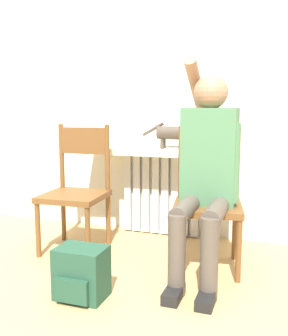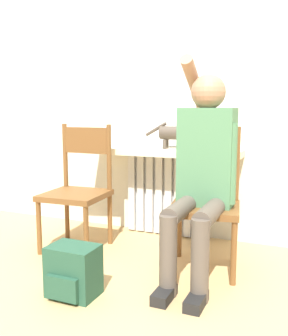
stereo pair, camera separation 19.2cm
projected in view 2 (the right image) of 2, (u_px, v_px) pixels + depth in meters
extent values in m
plane|color=tan|center=(95.00, 292.00, 2.23)|extent=(12.00, 12.00, 0.00)
cube|color=beige|center=(169.00, 69.00, 3.15)|extent=(7.00, 0.06, 2.70)
cube|color=silver|center=(166.00, 194.00, 3.24)|extent=(0.66, 0.05, 0.68)
cube|color=silver|center=(132.00, 192.00, 3.31)|extent=(0.06, 0.03, 0.65)
cube|color=silver|center=(141.00, 193.00, 3.28)|extent=(0.06, 0.03, 0.65)
cube|color=silver|center=(150.00, 194.00, 3.25)|extent=(0.06, 0.03, 0.65)
cube|color=silver|center=(159.00, 194.00, 3.22)|extent=(0.06, 0.03, 0.65)
cube|color=silver|center=(169.00, 195.00, 3.19)|extent=(0.06, 0.03, 0.65)
cube|color=silver|center=(178.00, 196.00, 3.15)|extent=(0.06, 0.03, 0.65)
cube|color=silver|center=(188.00, 197.00, 3.12)|extent=(0.06, 0.03, 0.65)
cube|color=silver|center=(198.00, 198.00, 3.09)|extent=(0.06, 0.03, 0.65)
cube|color=beige|center=(161.00, 152.00, 3.08)|extent=(1.25, 0.32, 0.05)
cube|color=white|center=(168.00, 80.00, 3.13)|extent=(1.20, 0.01, 1.07)
cube|color=brown|center=(75.00, 195.00, 2.87)|extent=(0.45, 0.45, 0.04)
cylinder|color=brown|center=(39.00, 228.00, 2.79)|extent=(0.04, 0.04, 0.39)
cylinder|color=brown|center=(86.00, 234.00, 2.66)|extent=(0.04, 0.04, 0.39)
cylinder|color=brown|center=(67.00, 215.00, 3.14)|extent=(0.04, 0.04, 0.39)
cylinder|color=brown|center=(110.00, 219.00, 3.02)|extent=(0.04, 0.04, 0.39)
cylinder|color=brown|center=(65.00, 155.00, 3.07)|extent=(0.04, 0.04, 0.49)
cylinder|color=brown|center=(109.00, 157.00, 2.94)|extent=(0.04, 0.04, 0.49)
cube|color=brown|center=(86.00, 140.00, 2.99)|extent=(0.39, 0.04, 0.20)
cube|color=brown|center=(205.00, 208.00, 2.49)|extent=(0.49, 0.49, 0.04)
cylinder|color=brown|center=(170.00, 248.00, 2.39)|extent=(0.04, 0.04, 0.39)
cylinder|color=brown|center=(234.00, 253.00, 2.30)|extent=(0.04, 0.04, 0.39)
cylinder|color=brown|center=(179.00, 230.00, 2.75)|extent=(0.04, 0.04, 0.39)
cylinder|color=brown|center=(235.00, 234.00, 2.66)|extent=(0.04, 0.04, 0.39)
cylinder|color=brown|center=(180.00, 162.00, 2.68)|extent=(0.04, 0.04, 0.49)
cylinder|color=brown|center=(237.00, 164.00, 2.59)|extent=(0.04, 0.04, 0.49)
cube|color=brown|center=(209.00, 145.00, 2.62)|extent=(0.38, 0.09, 0.20)
cylinder|color=brown|center=(181.00, 209.00, 2.34)|extent=(0.11, 0.46, 0.11)
cylinder|color=brown|center=(211.00, 212.00, 2.27)|extent=(0.11, 0.46, 0.11)
cylinder|color=brown|center=(168.00, 256.00, 2.16)|extent=(0.10, 0.10, 0.46)
cylinder|color=brown|center=(200.00, 261.00, 2.09)|extent=(0.10, 0.10, 0.46)
cube|color=black|center=(164.00, 295.00, 2.14)|extent=(0.09, 0.20, 0.06)
cube|color=black|center=(196.00, 301.00, 2.07)|extent=(0.09, 0.20, 0.06)
cube|color=#4C7F56|center=(207.00, 157.00, 2.47)|extent=(0.34, 0.20, 0.61)
sphere|color=#A87A5B|center=(208.00, 92.00, 2.41)|extent=(0.21, 0.21, 0.21)
cylinder|color=#A87A5B|center=(196.00, 88.00, 2.57)|extent=(0.08, 0.50, 0.38)
cylinder|color=#4C7F56|center=(230.00, 164.00, 2.37)|extent=(0.08, 0.08, 0.49)
cylinder|color=#4C4238|center=(177.00, 133.00, 3.00)|extent=(0.27, 0.10, 0.10)
sphere|color=#4C4238|center=(198.00, 132.00, 2.94)|extent=(0.09, 0.09, 0.09)
cone|color=#4C4238|center=(197.00, 126.00, 2.91)|extent=(0.03, 0.03, 0.03)
cone|color=#4C4238|center=(199.00, 126.00, 2.95)|extent=(0.03, 0.03, 0.03)
cylinder|color=#4C4238|center=(188.00, 145.00, 2.96)|extent=(0.03, 0.03, 0.07)
cylinder|color=#4C4238|center=(190.00, 145.00, 3.00)|extent=(0.03, 0.03, 0.07)
cylinder|color=#4C4238|center=(165.00, 144.00, 3.03)|extent=(0.03, 0.03, 0.07)
cylinder|color=#4C4238|center=(167.00, 144.00, 3.08)|extent=(0.03, 0.03, 0.07)
cylinder|color=#4C4238|center=(156.00, 129.00, 3.07)|extent=(0.18, 0.03, 0.12)
cube|color=#234C38|center=(74.00, 271.00, 2.18)|extent=(0.27, 0.20, 0.29)
cube|color=#234C38|center=(62.00, 289.00, 2.09)|extent=(0.19, 0.03, 0.13)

